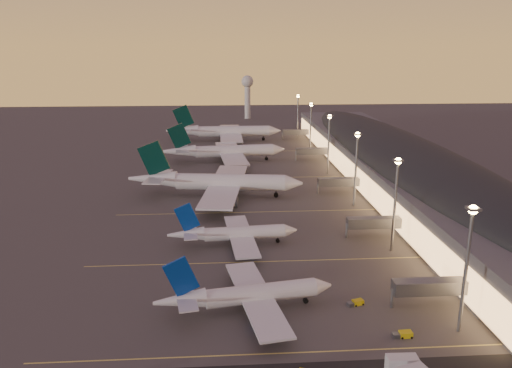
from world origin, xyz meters
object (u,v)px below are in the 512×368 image
(airliner_wide_near, at_px, (215,182))
(airliner_wide_far, at_px, (224,132))
(airliner_wide_mid, at_px, (224,151))
(airliner_narrow_north, at_px, (233,234))
(baggage_tug_a, at_px, (403,335))
(radar_tower, at_px, (247,90))
(baggage_tug_b, at_px, (356,303))
(catering_truck_a, at_px, (404,365))
(airliner_narrow_south, at_px, (246,295))

(airliner_wide_near, height_order, airliner_wide_far, airliner_wide_far)
(airliner_wide_mid, bearing_deg, airliner_narrow_north, -94.10)
(airliner_wide_mid, relative_size, baggage_tug_a, 15.88)
(radar_tower, height_order, baggage_tug_b, radar_tower)
(airliner_wide_far, height_order, catering_truck_a, airliner_wide_far)
(airliner_wide_far, xyz_separation_m, baggage_tug_a, (33.05, -207.66, -5.00))
(baggage_tug_b, bearing_deg, baggage_tug_a, -81.79)
(catering_truck_a, bearing_deg, airliner_wide_far, 98.84)
(airliner_wide_mid, height_order, catering_truck_a, airliner_wide_mid)
(airliner_wide_far, height_order, radar_tower, radar_tower)
(radar_tower, bearing_deg, airliner_wide_far, -101.23)
(airliner_narrow_north, xyz_separation_m, catering_truck_a, (27.44, -58.89, -1.84))
(airliner_wide_mid, relative_size, baggage_tug_b, 15.75)
(airliner_narrow_north, height_order, airliner_wide_mid, airliner_wide_mid)
(airliner_narrow_south, bearing_deg, airliner_narrow_north, 82.96)
(airliner_wide_far, xyz_separation_m, baggage_tug_b, (27.21, -194.96, -5.02))
(radar_tower, bearing_deg, airliner_wide_near, -96.22)
(airliner_wide_near, relative_size, airliner_wide_mid, 1.08)
(airliner_wide_mid, bearing_deg, airliner_wide_far, 84.28)
(radar_tower, bearing_deg, airliner_narrow_south, -92.99)
(airliner_narrow_north, height_order, airliner_wide_far, airliner_wide_far)
(airliner_wide_near, bearing_deg, airliner_narrow_south, -77.54)
(airliner_wide_far, xyz_separation_m, radar_tower, (18.60, 93.65, 16.36))
(airliner_wide_near, distance_m, radar_tower, 207.40)
(airliner_wide_far, relative_size, baggage_tug_b, 17.44)
(airliner_narrow_south, distance_m, airliner_wide_near, 84.11)
(airliner_narrow_north, xyz_separation_m, airliner_wide_far, (-1.72, 159.53, 2.15))
(baggage_tug_b, bearing_deg, airliner_wide_near, 93.98)
(airliner_narrow_south, relative_size, radar_tower, 1.17)
(airliner_narrow_north, bearing_deg, catering_truck_a, -69.85)
(baggage_tug_a, bearing_deg, catering_truck_a, -111.67)
(airliner_wide_near, xyz_separation_m, baggage_tug_b, (31.01, -83.08, -4.86))
(airliner_wide_far, height_order, baggage_tug_a, airliner_wide_far)
(baggage_tug_a, xyz_separation_m, catering_truck_a, (-3.88, -10.76, 1.01))
(radar_tower, distance_m, baggage_tug_b, 289.52)
(airliner_wide_mid, bearing_deg, airliner_wide_near, -98.64)
(radar_tower, bearing_deg, baggage_tug_a, -87.25)
(airliner_wide_mid, height_order, baggage_tug_a, airliner_wide_mid)
(baggage_tug_b, xyz_separation_m, catering_truck_a, (1.96, -23.47, 1.03))
(airliner_wide_mid, xyz_separation_m, airliner_wide_far, (0.43, 54.41, 0.55))
(airliner_narrow_south, bearing_deg, catering_truck_a, -51.42)
(airliner_wide_mid, height_order, baggage_tug_b, airliner_wide_mid)
(airliner_narrow_north, distance_m, baggage_tug_a, 57.49)
(airliner_wide_near, distance_m, baggage_tug_b, 88.81)
(airliner_narrow_north, xyz_separation_m, baggage_tug_b, (25.48, -35.42, -2.87))
(airliner_wide_far, height_order, baggage_tug_b, airliner_wide_far)
(airliner_narrow_south, distance_m, baggage_tug_b, 23.91)
(airliner_wide_far, distance_m, radar_tower, 96.87)
(airliner_wide_near, bearing_deg, airliner_wide_mid, 94.12)
(radar_tower, xyz_separation_m, baggage_tug_b, (8.61, -288.60, -21.39))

